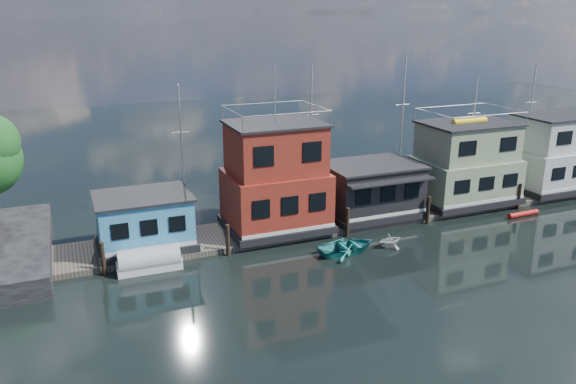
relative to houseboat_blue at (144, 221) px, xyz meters
name	(u,v)px	position (x,y,z in m)	size (l,w,h in m)	color
ground	(475,280)	(18.00, -12.00, -2.21)	(160.00, 160.00, 0.00)	black
dock	(375,215)	(18.00, 0.00, -2.01)	(48.00, 5.00, 0.40)	#595147
houseboat_blue	(144,221)	(0.00, 0.00, 0.00)	(6.40, 4.90, 3.66)	black
houseboat_red	(275,179)	(9.50, 0.00, 1.90)	(7.40, 5.90, 11.86)	black
houseboat_dark	(371,189)	(17.50, -0.02, 0.21)	(7.40, 6.10, 4.06)	black
houseboat_green	(465,164)	(26.50, 0.00, 1.34)	(8.40, 5.90, 7.03)	black
houseboat_white	(556,153)	(36.50, 0.00, 1.33)	(8.40, 5.90, 6.66)	black
pilings	(391,216)	(17.67, -2.80, -1.11)	(42.28, 0.28, 2.20)	#2D2116
background_masts	(390,130)	(22.76, 6.00, 3.35)	(36.40, 0.16, 12.00)	silver
tarp_runabout	(149,261)	(-0.27, -3.03, -1.60)	(4.03, 1.68, 1.62)	white
dinghy_white	(389,240)	(15.83, -5.63, -1.69)	(1.68, 1.94, 1.02)	beige
dinghy_teal	(347,246)	(12.67, -5.36, -1.77)	(2.97, 4.16, 0.86)	teal
red_kayak	(523,214)	(29.10, -4.37, -1.99)	(0.43, 0.43, 2.93)	red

